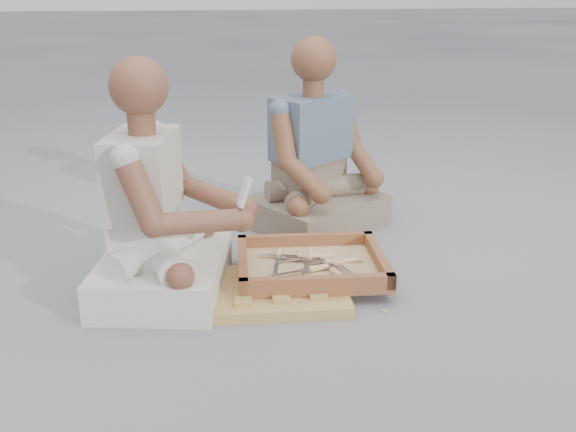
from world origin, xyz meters
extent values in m
plane|color=gray|center=(0.00, 0.00, 0.00)|extent=(60.00, 60.00, 0.00)
cube|color=olive|center=(-0.11, 0.11, 0.02)|extent=(0.63, 0.45, 0.04)
cube|color=brown|center=(0.09, 0.20, 0.05)|extent=(0.58, 0.49, 0.02)
cube|color=brown|center=(0.12, 0.40, 0.08)|extent=(0.54, 0.10, 0.05)
cube|color=brown|center=(0.07, 0.01, 0.08)|extent=(0.54, 0.10, 0.05)
cube|color=brown|center=(0.34, 0.17, 0.08)|extent=(0.08, 0.43, 0.05)
cube|color=brown|center=(-0.16, 0.23, 0.08)|extent=(0.08, 0.43, 0.05)
cube|color=tan|center=(0.09, 0.20, 0.06)|extent=(0.51, 0.42, 0.01)
cube|color=silver|center=(-0.03, 0.21, 0.07)|extent=(0.05, 0.15, 0.00)
cylinder|color=tan|center=(-0.01, 0.32, 0.07)|extent=(0.04, 0.07, 0.02)
cube|color=silver|center=(0.14, 0.20, 0.08)|extent=(0.05, 0.15, 0.00)
cylinder|color=tan|center=(0.16, 0.09, 0.08)|extent=(0.04, 0.07, 0.02)
cube|color=silver|center=(0.20, 0.11, 0.08)|extent=(0.08, 0.14, 0.00)
cylinder|color=tan|center=(0.25, 0.01, 0.08)|extent=(0.05, 0.07, 0.02)
cube|color=silver|center=(0.14, 0.21, 0.07)|extent=(0.15, 0.02, 0.00)
cylinder|color=tan|center=(0.25, 0.20, 0.07)|extent=(0.07, 0.03, 0.02)
cube|color=silver|center=(-0.01, 0.29, 0.07)|extent=(0.15, 0.06, 0.00)
cylinder|color=tan|center=(0.09, 0.26, 0.07)|extent=(0.07, 0.04, 0.02)
cube|color=silver|center=(0.00, 0.13, 0.08)|extent=(0.15, 0.04, 0.00)
cylinder|color=tan|center=(0.11, 0.15, 0.08)|extent=(0.07, 0.03, 0.02)
cube|color=silver|center=(0.06, 0.15, 0.08)|extent=(0.07, 0.15, 0.00)
cylinder|color=tan|center=(0.10, 0.25, 0.08)|extent=(0.05, 0.07, 0.02)
cube|color=silver|center=(0.08, 0.23, 0.08)|extent=(0.14, 0.08, 0.00)
cylinder|color=tan|center=(0.18, 0.18, 0.08)|extent=(0.07, 0.05, 0.02)
cube|color=silver|center=(0.04, 0.25, 0.07)|extent=(0.15, 0.02, 0.00)
cylinder|color=tan|center=(0.15, 0.25, 0.07)|extent=(0.07, 0.02, 0.02)
cube|color=tan|center=(0.07, 0.15, 0.00)|extent=(0.02, 0.02, 0.00)
cube|color=tan|center=(0.27, 0.37, 0.00)|extent=(0.02, 0.02, 0.00)
cube|color=tan|center=(0.35, 0.39, 0.00)|extent=(0.02, 0.02, 0.00)
cube|color=tan|center=(-0.01, 0.20, 0.00)|extent=(0.02, 0.02, 0.00)
cube|color=tan|center=(0.21, 0.36, 0.00)|extent=(0.02, 0.02, 0.00)
cube|color=tan|center=(0.28, -0.08, 0.00)|extent=(0.02, 0.02, 0.00)
cube|color=tan|center=(0.12, 0.20, 0.00)|extent=(0.02, 0.02, 0.00)
cube|color=tan|center=(0.22, 0.57, 0.00)|extent=(0.02, 0.02, 0.00)
cube|color=tan|center=(-0.07, 0.32, 0.00)|extent=(0.02, 0.02, 0.00)
cube|color=tan|center=(0.32, 0.27, 0.00)|extent=(0.02, 0.02, 0.00)
cube|color=tan|center=(-0.11, 0.26, 0.00)|extent=(0.02, 0.02, 0.00)
cube|color=silver|center=(-0.44, 0.22, 0.07)|extent=(0.54, 0.62, 0.14)
cube|color=silver|center=(-0.50, 0.23, 0.22)|extent=(0.25, 0.33, 0.16)
cube|color=beige|center=(-0.49, 0.23, 0.44)|extent=(0.27, 0.37, 0.27)
sphere|color=brown|center=(-0.48, 0.23, 0.73)|extent=(0.19, 0.19, 0.19)
sphere|color=brown|center=(-0.15, 0.20, 0.30)|extent=(0.09, 0.09, 0.09)
sphere|color=brown|center=(-0.17, 0.10, 0.30)|extent=(0.09, 0.09, 0.09)
cube|color=gray|center=(0.26, 0.77, 0.07)|extent=(0.68, 0.64, 0.14)
cube|color=gray|center=(0.23, 0.82, 0.22)|extent=(0.35, 0.31, 0.17)
cube|color=#505D6E|center=(0.23, 0.81, 0.45)|extent=(0.39, 0.35, 0.28)
sphere|color=brown|center=(0.24, 0.80, 0.74)|extent=(0.20, 0.20, 0.20)
sphere|color=brown|center=(0.50, 0.70, 0.23)|extent=(0.09, 0.09, 0.09)
sphere|color=brown|center=(0.21, 0.53, 0.23)|extent=(0.09, 0.09, 0.09)
cube|color=silver|center=(-0.16, 0.10, 0.40)|extent=(0.05, 0.05, 0.10)
cube|color=black|center=(-0.16, 0.10, 0.41)|extent=(0.02, 0.03, 0.03)
camera|label=1|loc=(-0.42, -1.90, 1.03)|focal=40.00mm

